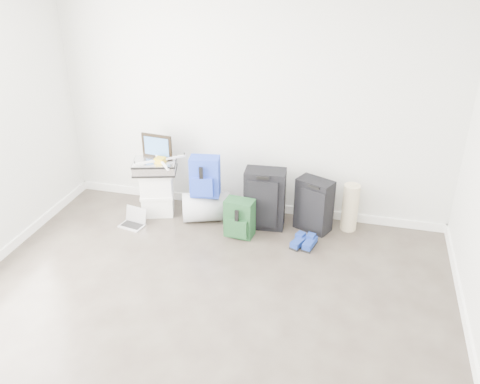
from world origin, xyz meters
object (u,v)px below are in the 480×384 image
(laptop, at_px, (134,221))
(duffel_bag, at_px, (207,207))
(briefcase, at_px, (155,166))
(large_suitcase, at_px, (265,199))
(boxes_stack, at_px, (157,192))
(carry_on, at_px, (314,205))

(laptop, bearing_deg, duffel_bag, 34.19)
(briefcase, height_order, large_suitcase, large_suitcase)
(boxes_stack, height_order, carry_on, carry_on)
(briefcase, height_order, laptop, briefcase)
(duffel_bag, distance_m, large_suitcase, 0.70)
(boxes_stack, height_order, duffel_bag, boxes_stack)
(duffel_bag, bearing_deg, carry_on, -15.77)
(boxes_stack, bearing_deg, duffel_bag, -19.20)
(large_suitcase, relative_size, carry_on, 1.14)
(boxes_stack, relative_size, carry_on, 0.89)
(boxes_stack, xyz_separation_m, laptop, (-0.17, -0.33, -0.22))
(boxes_stack, distance_m, large_suitcase, 1.29)
(duffel_bag, relative_size, large_suitcase, 0.79)
(briefcase, distance_m, large_suitcase, 1.31)
(boxes_stack, xyz_separation_m, duffel_bag, (0.61, -0.01, -0.10))
(briefcase, relative_size, duffel_bag, 0.88)
(boxes_stack, bearing_deg, large_suitcase, -17.61)
(duffel_bag, relative_size, laptop, 1.77)
(duffel_bag, height_order, carry_on, carry_on)
(briefcase, bearing_deg, laptop, -132.83)
(large_suitcase, distance_m, carry_on, 0.55)
(duffel_bag, bearing_deg, laptop, -177.36)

